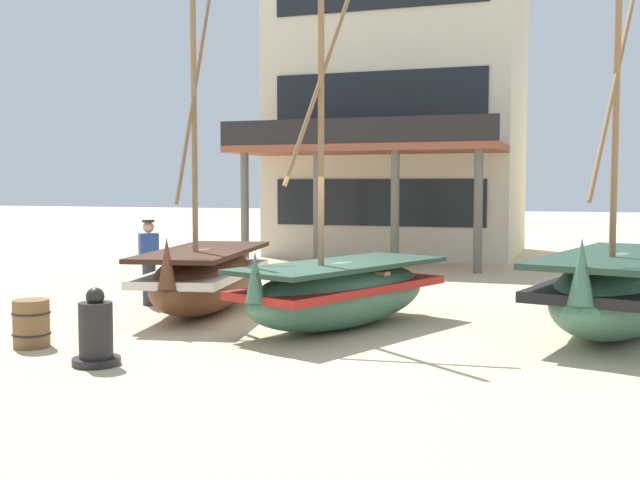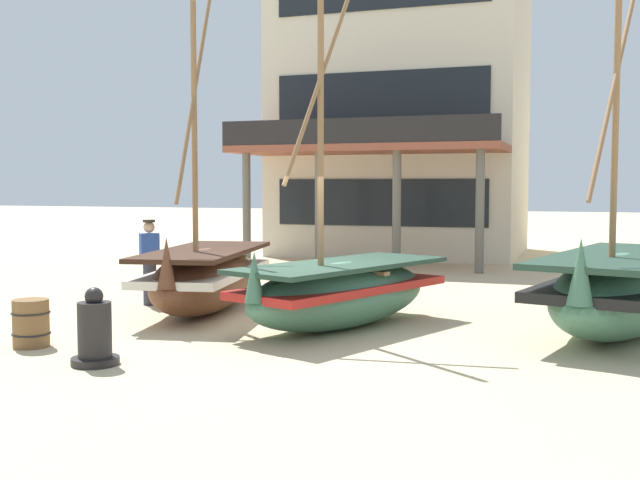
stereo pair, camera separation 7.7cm
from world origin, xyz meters
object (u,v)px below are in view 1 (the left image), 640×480
fishing_boat_near_left (204,277)px  harbor_building_main (401,106)px  capstan_winch (96,334)px  fisherman_by_hull (149,263)px  wooden_barrel (31,323)px  fishing_boat_centre_large (620,290)px  fishing_boat_far_right (341,291)px

fishing_boat_near_left → harbor_building_main: bearing=87.9°
capstan_winch → harbor_building_main: (-0.13, 17.93, 4.69)m
fisherman_by_hull → wooden_barrel: fisherman_by_hull is taller
fishing_boat_centre_large → fisherman_by_hull: size_ratio=3.53×
fisherman_by_hull → harbor_building_main: size_ratio=0.16×
fishing_boat_far_right → harbor_building_main: size_ratio=0.56×
fishing_boat_centre_large → wooden_barrel: 9.02m
fishing_boat_far_right → fisherman_by_hull: (-4.30, 1.08, 0.22)m
fishing_boat_near_left → harbor_building_main: size_ratio=0.57×
fisherman_by_hull → harbor_building_main: 14.05m
fishing_boat_near_left → harbor_building_main: (0.50, 13.67, 4.44)m
fishing_boat_far_right → capstan_winch: bearing=-121.8°
fishing_boat_centre_large → harbor_building_main: size_ratio=0.58×
harbor_building_main → fishing_boat_centre_large: bearing=-63.4°
fishing_boat_far_right → fishing_boat_near_left: bearing=167.1°
fishing_boat_centre_large → fishing_boat_far_right: 4.44m
fishing_boat_centre_large → capstan_winch: bearing=-145.5°
fisherman_by_hull → fishing_boat_centre_large: bearing=-1.1°
harbor_building_main → fisherman_by_hull: bearing=-98.3°
fishing_boat_far_right → wooden_barrel: (-3.80, -2.96, -0.27)m
fishing_boat_near_left → capstan_winch: (0.63, -4.26, -0.25)m
capstan_winch → wooden_barrel: 1.69m
wooden_barrel → fishing_boat_near_left: bearing=75.5°
fishing_boat_far_right → fishing_boat_centre_large: bearing=12.0°
capstan_winch → harbor_building_main: bearing=90.4°
fisherman_by_hull → wooden_barrel: 4.10m
fishing_boat_near_left → wooden_barrel: bearing=-104.5°
wooden_barrel → harbor_building_main: 17.98m
capstan_winch → wooden_barrel: (-1.56, 0.64, -0.06)m
fishing_boat_far_right → wooden_barrel: fishing_boat_far_right is taller
fishing_boat_near_left → fishing_boat_centre_large: size_ratio=0.99×
fishing_boat_far_right → fisherman_by_hull: size_ratio=3.41×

